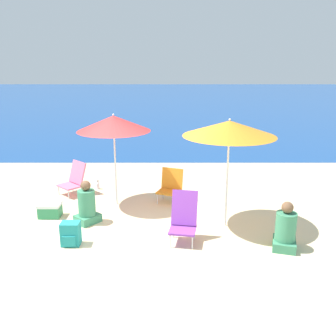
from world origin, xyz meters
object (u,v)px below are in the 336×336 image
Objects in this scene: beach_chair_purple at (184,217)px; beach_chair_pink at (75,179)px; cooler_box at (51,210)px; beach_umbrella_orange at (230,128)px; water_bottle at (99,186)px; person_seated_near at (286,230)px; backpack_teal at (71,234)px; beach_chair_orange at (171,185)px; person_seated_far at (88,206)px; beach_umbrella_red at (114,123)px.

beach_chair_pink is at bearing 145.85° from beach_chair_purple.
beach_chair_purple is 2.01× the size of cooler_box.
beach_umbrella_orange is 4.01m from water_bottle.
person_seated_near is at bearing -0.64° from beach_chair_purple.
beach_chair_purple reaches higher than person_seated_near.
backpack_teal is at bearing -166.31° from person_seated_near.
beach_chair_orange is 0.86× the size of person_seated_far.
beach_chair_orange is 3.39× the size of water_bottle.
water_bottle is (-0.60, 1.02, -1.73)m from beach_umbrella_red.
beach_umbrella_orange is 2.41× the size of person_seated_far.
water_bottle is (-2.02, 2.76, -0.35)m from beach_chair_purple.
beach_chair_purple is 1.96m from beach_chair_orange.
beach_chair_pink is 0.89× the size of person_seated_far.
water_bottle is at bearing 176.44° from beach_chair_orange.
beach_umbrella_orange is 4.75× the size of cooler_box.
person_seated_far is 0.90m from cooler_box.
beach_umbrella_red is at bearing 74.27° from backpack_teal.
backpack_teal reaches higher than water_bottle.
backpack_teal is 1.43m from cooler_box.
beach_chair_orange is (1.21, 0.20, -1.44)m from beach_umbrella_red.
person_seated_near is 0.98× the size of person_seated_far.
beach_chair_pink is (-1.10, 0.68, -1.44)m from beach_umbrella_red.
beach_umbrella_orange reaches higher than cooler_box.
beach_chair_purple is (2.52, -2.42, 0.06)m from beach_chair_pink.
beach_umbrella_orange is 3.12m from person_seated_far.
person_seated_far is at bearing 179.10° from person_seated_near.
beach_umbrella_orange is at bearing 15.91° from backpack_teal.
beach_chair_orange is 2.96m from person_seated_near.
beach_chair_purple reaches higher than beach_chair_orange.
cooler_box is at bearing 168.58° from beach_chair_purple.
backpack_teal reaches higher than cooler_box.
water_bottle is (-2.86, 2.14, -1.82)m from beach_umbrella_orange.
beach_umbrella_red is 2.72× the size of beach_chair_orange.
beach_chair_purple reaches higher than water_bottle.
beach_umbrella_orange reaches higher than person_seated_far.
beach_umbrella_red is 2.38× the size of person_seated_near.
water_bottle is 0.50× the size of cooler_box.
beach_umbrella_red is 9.21× the size of water_bottle.
person_seated_near is (1.70, -0.31, -0.10)m from beach_chair_purple.
beach_chair_orange is at bearing 9.57° from beach_umbrella_red.
beach_chair_pink is at bearing 102.11° from backpack_teal.
person_seated_near is 3.86× the size of water_bottle.
beach_chair_purple is (1.42, -1.74, -1.38)m from beach_umbrella_red.
beach_umbrella_red is at bearing -149.72° from beach_chair_orange.
cooler_box is (-0.73, 1.22, -0.06)m from backpack_teal.
beach_chair_pink is 0.67m from water_bottle.
beach_chair_pink is at bearing -171.06° from beach_chair_orange.
beach_chair_orange reaches higher than cooler_box.
beach_chair_orange is at bearing 50.54° from backpack_teal.
person_seated_far reaches higher than backpack_teal.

